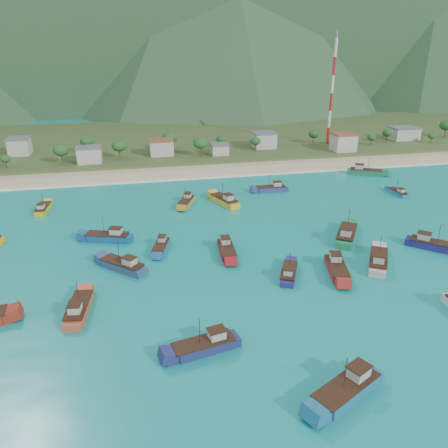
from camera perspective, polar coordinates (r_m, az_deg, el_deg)
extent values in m
plane|color=#0C7585|center=(94.54, -0.89, -6.02)|extent=(600.00, 600.00, 0.00)
cube|color=beige|center=(167.53, -6.26, 6.69)|extent=(400.00, 18.00, 1.20)
cube|color=#385123|center=(226.67, -8.01, 10.74)|extent=(400.00, 110.00, 2.40)
cube|color=white|center=(158.45, -5.88, 5.79)|extent=(400.00, 2.50, 0.08)
cube|color=#284C2D|center=(383.49, -17.54, 25.97)|extent=(800.00, 160.00, 150.00)
cube|color=beige|center=(206.64, -25.13, 9.14)|extent=(8.27, 9.03, 6.70)
cube|color=beige|center=(181.90, -17.16, 8.58)|extent=(9.11, 7.07, 5.96)
cube|color=beige|center=(188.47, -8.17, 9.83)|extent=(9.52, 7.94, 6.15)
cube|color=beige|center=(188.27, -0.61, 9.71)|extent=(7.01, 7.07, 4.06)
cube|color=beige|center=(201.68, 5.23, 10.82)|extent=(9.55, 9.21, 6.43)
cube|color=beige|center=(201.34, 15.32, 10.20)|extent=(9.27, 8.25, 7.05)
cube|color=beige|center=(236.51, 22.42, 10.86)|extent=(12.89, 9.22, 5.52)
cylinder|color=red|center=(213.88, 13.42, 11.15)|extent=(1.20, 1.20, 7.68)
cylinder|color=white|center=(212.59, 13.61, 13.18)|extent=(1.20, 1.20, 7.68)
cylinder|color=red|center=(211.58, 13.80, 15.22)|extent=(1.20, 1.20, 7.68)
cylinder|color=white|center=(210.84, 14.00, 17.29)|extent=(1.20, 1.20, 7.68)
cylinder|color=red|center=(210.38, 14.21, 19.37)|extent=(1.20, 1.20, 7.68)
cylinder|color=white|center=(210.19, 14.42, 21.45)|extent=(1.20, 1.20, 7.68)
cube|color=navy|center=(97.11, -13.16, -5.42)|extent=(10.48, 10.26, 2.06)
cube|color=beige|center=(94.78, -12.25, -4.79)|extent=(3.29, 3.28, 1.67)
cylinder|color=#382114|center=(96.05, -13.61, -3.56)|extent=(0.12, 0.12, 4.63)
cube|color=#1B6590|center=(66.48, 15.62, -20.37)|extent=(12.63, 8.83, 2.24)
cube|color=beige|center=(66.82, 17.15, -18.01)|extent=(3.52, 3.28, 1.82)
cylinder|color=#382114|center=(63.65, 15.58, -18.26)|extent=(0.12, 0.12, 5.04)
cube|color=#1D6CAB|center=(152.54, 21.67, 3.78)|extent=(2.94, 8.69, 1.56)
cube|color=beige|center=(150.80, 22.13, 4.07)|extent=(1.66, 2.02, 1.27)
cylinder|color=#382114|center=(152.19, 21.70, 4.74)|extent=(0.12, 0.12, 3.51)
cube|color=#B48626|center=(132.90, -4.97, 2.77)|extent=(6.65, 10.53, 1.85)
cube|color=beige|center=(134.25, -4.76, 3.73)|extent=(2.60, 2.84, 1.50)
cylinder|color=#382114|center=(131.40, -5.07, 3.92)|extent=(0.12, 0.12, 4.15)
cube|color=maroon|center=(101.26, 0.36, -3.62)|extent=(3.94, 10.92, 1.95)
cube|color=beige|center=(102.46, 0.18, -2.20)|extent=(2.14, 2.57, 1.58)
cylinder|color=#382114|center=(99.36, 0.41, -2.13)|extent=(0.12, 0.12, 4.38)
cube|color=#A42622|center=(96.03, 14.52, -5.89)|extent=(6.11, 11.96, 2.09)
cube|color=beige|center=(97.22, 14.36, -4.25)|extent=(2.68, 3.05, 1.70)
cylinder|color=#382114|center=(93.95, 14.80, -4.25)|extent=(0.12, 0.12, 4.70)
cube|color=#B9B2A9|center=(102.12, 19.47, -4.69)|extent=(9.41, 12.17, 2.20)
cube|color=beige|center=(99.03, 19.58, -4.28)|extent=(3.33, 3.50, 1.79)
cylinder|color=#382114|center=(101.25, 19.74, -2.72)|extent=(0.12, 0.12, 4.95)
cube|color=gold|center=(133.21, -0.01, 2.98)|extent=(7.53, 12.54, 2.19)
cube|color=beige|center=(130.60, 0.57, 3.50)|extent=(3.02, 3.34, 1.78)
cylinder|color=#382114|center=(132.62, -0.17, 4.51)|extent=(0.12, 0.12, 4.93)
cube|color=#157D47|center=(113.16, 15.72, -1.48)|extent=(10.49, 13.18, 2.40)
cube|color=beige|center=(109.83, 15.68, -0.97)|extent=(3.67, 3.83, 1.95)
cylinder|color=#382114|center=(112.39, 15.96, 0.49)|extent=(0.12, 0.12, 5.40)
cube|color=navy|center=(92.99, 8.46, -6.47)|extent=(6.69, 9.86, 1.74)
cube|color=beige|center=(90.52, 8.39, -6.18)|extent=(2.52, 2.72, 1.42)
cylinder|color=#382114|center=(92.16, 8.59, -4.77)|extent=(0.12, 0.12, 3.92)
cube|color=navy|center=(71.79, -2.67, -15.81)|extent=(11.55, 5.48, 2.02)
cube|color=beige|center=(71.34, -0.95, -14.21)|extent=(2.89, 2.51, 1.64)
cylinder|color=#382114|center=(69.63, -3.22, -13.81)|extent=(0.12, 0.12, 4.55)
cube|color=gold|center=(137.85, -22.51, 1.79)|extent=(3.69, 9.68, 1.72)
cube|color=beige|center=(135.60, -22.80, 2.12)|extent=(1.93, 2.31, 1.40)
cylinder|color=#382114|center=(137.47, -22.62, 2.96)|extent=(0.12, 0.12, 3.87)
cube|color=navy|center=(145.49, 6.10, 4.50)|extent=(10.75, 3.43, 1.94)
cube|color=beige|center=(145.59, 6.96, 5.19)|extent=(2.47, 2.02, 1.58)
cylinder|color=#382114|center=(144.39, 5.92, 5.67)|extent=(0.12, 0.12, 4.36)
cube|color=#245E9D|center=(104.40, -8.24, -3.12)|extent=(5.09, 9.50, 1.66)
cube|color=beige|center=(105.42, -8.08, -1.94)|extent=(2.17, 2.45, 1.35)
cylinder|color=#382114|center=(102.82, -8.38, -1.88)|extent=(0.12, 0.12, 3.73)
cube|color=#BE4D2E|center=(84.47, -18.39, -10.59)|extent=(4.67, 11.43, 2.02)
cube|color=beige|center=(81.66, -18.89, -10.37)|extent=(2.34, 2.76, 1.64)
cylinder|color=#382114|center=(83.32, -18.58, -8.46)|extent=(0.12, 0.12, 4.54)
cube|color=navy|center=(115.03, 25.69, -2.62)|extent=(10.86, 10.72, 2.14)
cube|color=beige|center=(114.49, 24.68, -1.49)|extent=(3.42, 3.41, 1.74)
cylinder|color=#382114|center=(113.70, 26.31, -1.09)|extent=(0.12, 0.12, 4.82)
cube|color=#115087|center=(111.74, -14.99, -1.79)|extent=(12.03, 6.79, 2.10)
cube|color=beige|center=(110.20, -13.94, -0.95)|extent=(3.14, 2.82, 1.70)
cylinder|color=#382114|center=(110.66, -15.49, -0.16)|extent=(0.12, 0.12, 4.72)
cube|color=#1B7249|center=(172.26, 18.02, 6.41)|extent=(12.77, 8.92, 2.26)
cube|color=beige|center=(171.60, 17.25, 7.15)|extent=(3.56, 3.31, 1.84)
cylinder|color=#382114|center=(171.40, 18.40, 7.56)|extent=(0.12, 0.12, 5.09)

